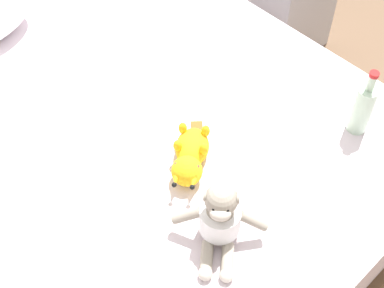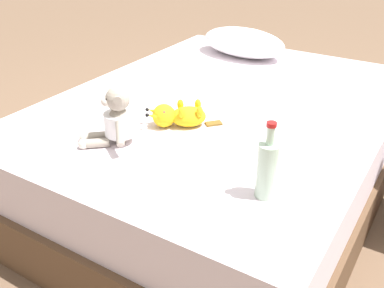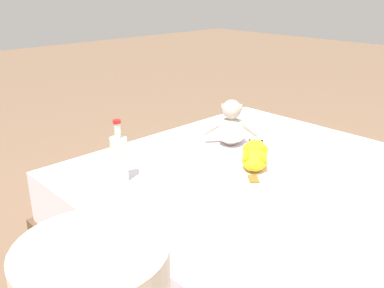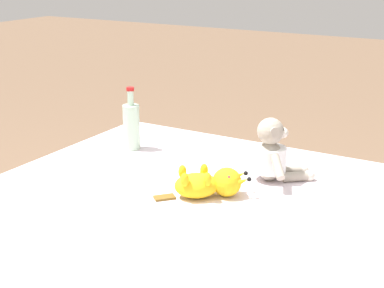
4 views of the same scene
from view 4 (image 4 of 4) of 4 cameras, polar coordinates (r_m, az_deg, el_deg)
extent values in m
cube|color=silver|center=(1.81, -4.77, -12.12)|extent=(1.48, 1.96, 0.24)
ellipsoid|color=#9E9384|center=(2.14, 7.51, -1.60)|extent=(0.15, 0.15, 0.15)
cylinder|color=white|center=(2.14, 7.51, -1.47)|extent=(0.17, 0.17, 0.09)
sphere|color=#9E9384|center=(2.10, 7.63, 1.25)|extent=(0.10, 0.10, 0.10)
ellipsoid|color=beige|center=(2.12, 8.67, 1.12)|extent=(0.08, 0.08, 0.04)
sphere|color=black|center=(2.13, 8.48, 1.66)|extent=(0.01, 0.01, 0.01)
sphere|color=black|center=(2.10, 8.79, 1.39)|extent=(0.01, 0.01, 0.01)
cylinder|color=#9E9384|center=(2.14, 7.27, 1.91)|extent=(0.03, 0.03, 0.03)
cylinder|color=#9E9384|center=(2.06, 8.03, 1.21)|extent=(0.03, 0.03, 0.03)
cylinder|color=#9E9384|center=(2.22, 6.77, -0.53)|extent=(0.08, 0.09, 0.08)
cylinder|color=#9E9384|center=(2.05, 8.33, -2.22)|extent=(0.08, 0.09, 0.08)
cylinder|color=#9E9384|center=(2.21, 9.55, -2.57)|extent=(0.10, 0.09, 0.04)
cylinder|color=#9E9384|center=(2.16, 10.09, -3.12)|extent=(0.10, 0.09, 0.04)
sphere|color=beige|center=(2.23, 10.76, -2.47)|extent=(0.04, 0.04, 0.04)
sphere|color=beige|center=(2.18, 11.32, -3.02)|extent=(0.04, 0.04, 0.04)
ellipsoid|color=yellow|center=(1.98, 0.48, -4.05)|extent=(0.19, 0.18, 0.08)
sphere|color=yellow|center=(1.99, 3.40, -3.71)|extent=(0.10, 0.10, 0.10)
cone|color=yellow|center=(2.02, 4.46, -3.09)|extent=(0.07, 0.06, 0.05)
sphere|color=black|center=(2.03, 5.24, -2.84)|extent=(0.02, 0.02, 0.02)
cone|color=yellow|center=(1.97, 4.77, -3.68)|extent=(0.07, 0.06, 0.05)
sphere|color=black|center=(1.98, 5.57, -3.42)|extent=(0.02, 0.02, 0.02)
sphere|color=red|center=(2.01, 3.27, -2.66)|extent=(0.02, 0.02, 0.02)
sphere|color=red|center=(1.96, 3.57, -3.28)|extent=(0.02, 0.02, 0.02)
ellipsoid|color=yellow|center=(2.01, 1.18, -2.57)|extent=(0.04, 0.04, 0.05)
ellipsoid|color=yellow|center=(1.93, 1.52, -3.45)|extent=(0.04, 0.04, 0.05)
ellipsoid|color=yellow|center=(2.00, -0.94, -2.70)|extent=(0.04, 0.04, 0.05)
ellipsoid|color=yellow|center=(1.93, -0.71, -3.50)|extent=(0.04, 0.04, 0.05)
cube|color=brown|center=(1.99, -2.69, -5.20)|extent=(0.08, 0.08, 0.01)
cylinder|color=#B2D1B7|center=(2.46, -5.90, 1.64)|extent=(0.07, 0.07, 0.19)
cylinder|color=#B2D1B7|center=(2.43, -5.99, 4.47)|extent=(0.03, 0.03, 0.06)
cylinder|color=red|center=(2.42, -6.02, 5.34)|extent=(0.03, 0.03, 0.01)
camera|label=1|loc=(2.53, 31.88, 32.32)|focal=53.41mm
camera|label=2|loc=(3.55, -0.83, 18.94)|focal=41.60mm
camera|label=3|loc=(2.34, -47.03, 11.96)|focal=39.21mm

